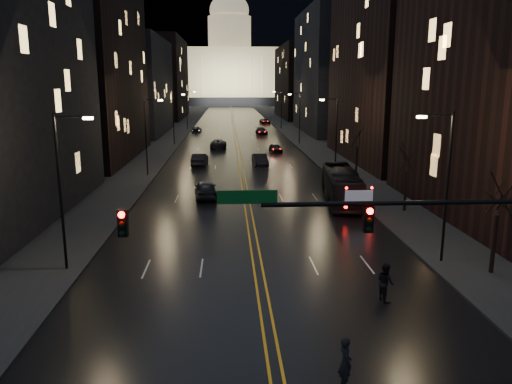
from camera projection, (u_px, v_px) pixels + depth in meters
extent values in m
plane|color=black|center=(273.00, 359.00, 19.50)|extent=(900.00, 900.00, 0.00)
cube|color=black|center=(233.00, 120.00, 146.32)|extent=(20.00, 320.00, 0.02)
cube|color=black|center=(185.00, 120.00, 145.52)|extent=(8.00, 320.00, 0.16)
cube|color=black|center=(280.00, 120.00, 147.09)|extent=(8.00, 320.00, 0.16)
cube|color=orange|center=(233.00, 120.00, 146.32)|extent=(0.62, 320.00, 0.01)
cube|color=black|center=(85.00, 58.00, 68.03)|extent=(12.00, 30.00, 28.00)
cube|color=black|center=(136.00, 86.00, 105.95)|extent=(12.00, 34.00, 20.00)
cube|color=black|center=(164.00, 79.00, 152.36)|extent=(12.00, 40.00, 24.00)
cube|color=black|center=(399.00, 18.00, 65.41)|extent=(12.00, 30.00, 38.00)
cube|color=black|center=(332.00, 72.00, 107.66)|extent=(12.00, 34.00, 26.00)
cube|color=black|center=(300.00, 82.00, 154.91)|extent=(12.00, 40.00, 22.00)
cube|color=black|center=(281.00, 10.00, 378.63)|extent=(520.00, 60.00, 130.00)
cube|color=black|center=(230.00, 100.00, 262.96)|extent=(90.00, 50.00, 4.00)
cube|color=#EAD387|center=(230.00, 73.00, 259.99)|extent=(80.00, 36.00, 24.00)
cylinder|color=beige|center=(230.00, 33.00, 255.74)|extent=(22.00, 22.00, 16.00)
ellipsoid|color=beige|center=(229.00, 10.00, 253.40)|extent=(20.00, 20.00, 17.00)
cylinder|color=black|center=(422.00, 203.00, 18.49)|extent=(12.00, 0.18, 0.18)
cube|color=black|center=(123.00, 223.00, 18.00)|extent=(0.35, 0.30, 1.00)
cube|color=black|center=(368.00, 219.00, 18.50)|extent=(0.35, 0.30, 1.00)
sphere|color=#FF0705|center=(121.00, 215.00, 17.75)|extent=(0.24, 0.24, 0.24)
sphere|color=#FF0705|center=(370.00, 211.00, 18.25)|extent=(0.24, 0.24, 0.24)
cube|color=#053F14|center=(247.00, 197.00, 18.06)|extent=(2.20, 0.06, 0.50)
cylinder|color=black|center=(447.00, 190.00, 28.91)|extent=(0.16, 0.16, 9.00)
cylinder|color=black|center=(438.00, 115.00, 27.95)|extent=(1.80, 0.10, 0.10)
cube|color=#FFDD99|center=(422.00, 117.00, 27.92)|extent=(0.50, 0.25, 0.15)
cylinder|color=black|center=(60.00, 194.00, 27.68)|extent=(0.16, 0.16, 9.00)
cylinder|color=black|center=(71.00, 116.00, 26.82)|extent=(1.80, 0.10, 0.10)
cube|color=#FFDD99|center=(88.00, 118.00, 26.89)|extent=(0.50, 0.25, 0.15)
cylinder|color=black|center=(336.00, 136.00, 58.18)|extent=(0.16, 0.16, 9.00)
cylinder|color=black|center=(330.00, 99.00, 57.21)|extent=(1.80, 0.10, 0.10)
cube|color=#FFDD99|center=(322.00, 100.00, 57.19)|extent=(0.50, 0.25, 0.15)
cylinder|color=black|center=(146.00, 138.00, 56.95)|extent=(0.16, 0.16, 9.00)
cylinder|color=black|center=(152.00, 99.00, 56.09)|extent=(1.80, 0.10, 0.10)
cube|color=#FFDD99|center=(160.00, 100.00, 56.16)|extent=(0.50, 0.25, 0.15)
cylinder|color=black|center=(300.00, 119.00, 87.45)|extent=(0.16, 0.16, 9.00)
cylinder|color=black|center=(295.00, 94.00, 86.48)|extent=(1.80, 0.10, 0.10)
cube|color=#FFDD99|center=(290.00, 94.00, 86.45)|extent=(0.50, 0.25, 0.15)
cylinder|color=black|center=(173.00, 119.00, 86.22)|extent=(0.16, 0.16, 9.00)
cylinder|color=black|center=(178.00, 94.00, 85.35)|extent=(1.80, 0.10, 0.10)
cube|color=#FFDD99|center=(183.00, 95.00, 85.43)|extent=(0.50, 0.25, 0.15)
cylinder|color=black|center=(281.00, 110.00, 116.71)|extent=(0.16, 0.16, 9.00)
cylinder|color=black|center=(278.00, 91.00, 115.75)|extent=(1.80, 0.10, 0.10)
cube|color=#FFDD99|center=(274.00, 92.00, 115.72)|extent=(0.50, 0.25, 0.15)
cylinder|color=black|center=(187.00, 110.00, 115.49)|extent=(0.16, 0.16, 9.00)
cylinder|color=black|center=(190.00, 91.00, 114.62)|extent=(1.80, 0.10, 0.10)
cube|color=#FFDD99|center=(194.00, 92.00, 114.69)|extent=(0.50, 0.25, 0.15)
cylinder|color=black|center=(494.00, 245.00, 27.66)|extent=(0.24, 0.24, 3.50)
cylinder|color=black|center=(405.00, 192.00, 41.31)|extent=(0.24, 0.24, 3.50)
cylinder|color=black|center=(356.00, 162.00, 56.92)|extent=(0.24, 0.24, 3.50)
imported|color=black|center=(341.00, 186.00, 44.82)|extent=(3.74, 11.32, 3.10)
imported|color=black|center=(206.00, 189.00, 46.73)|extent=(2.38, 5.03, 1.66)
imported|color=black|center=(200.00, 159.00, 65.15)|extent=(2.11, 5.17, 1.67)
imported|color=black|center=(218.00, 144.00, 82.91)|extent=(2.73, 5.52, 1.50)
imported|color=black|center=(196.00, 129.00, 109.51)|extent=(2.19, 4.91, 1.40)
imported|color=black|center=(260.00, 160.00, 64.92)|extent=(2.01, 4.96, 1.60)
imported|color=black|center=(276.00, 148.00, 78.08)|extent=(2.13, 4.15, 1.35)
imported|color=black|center=(261.00, 131.00, 105.50)|extent=(2.56, 5.07, 1.41)
imported|color=black|center=(265.00, 121.00, 134.08)|extent=(2.86, 5.19, 1.38)
imported|color=black|center=(345.00, 363.00, 17.48)|extent=(0.56, 0.76, 1.90)
imported|color=black|center=(385.00, 282.00, 24.50)|extent=(0.72, 1.03, 1.94)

